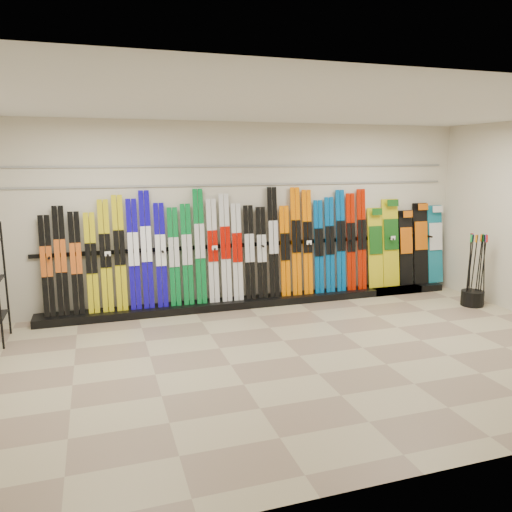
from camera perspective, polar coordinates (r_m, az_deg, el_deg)
name	(u,v)px	position (r m, az deg, el deg)	size (l,w,h in m)	color
floor	(300,356)	(6.36, 5.00, -11.31)	(8.00, 8.00, 0.00)	gray
back_wall	(242,215)	(8.29, -1.56, 4.71)	(8.00, 8.00, 0.00)	beige
ceiling	(304,106)	(5.91, 5.50, 16.68)	(8.00, 8.00, 0.00)	silver
ski_rack_base	(259,301)	(8.43, 0.38, -5.16)	(8.00, 0.40, 0.12)	black
skis	(221,250)	(8.10, -4.02, 0.64)	(5.37, 0.23, 1.84)	black
snowboards	(406,245)	(9.59, 16.73, 1.21)	(1.58, 0.24, 1.58)	gold
pole_bin	(472,298)	(9.11, 23.49, -4.44)	(0.37, 0.37, 0.25)	black
ski_poles	(476,270)	(9.03, 23.83, -1.43)	(0.33, 0.29, 1.18)	black
slatwall_rail_0	(243,185)	(8.23, -1.54, 8.16)	(7.60, 0.02, 0.03)	gray
slatwall_rail_1	(242,166)	(8.22, -1.55, 10.25)	(7.60, 0.02, 0.03)	gray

